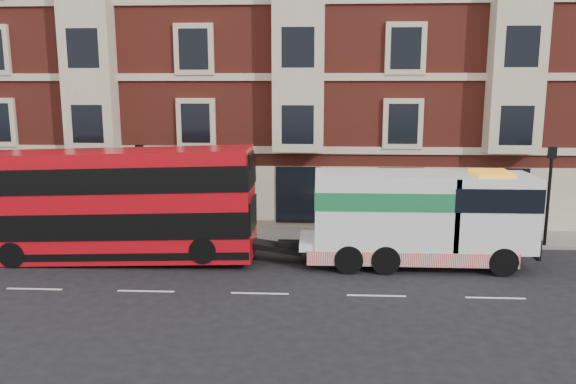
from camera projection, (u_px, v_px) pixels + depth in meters
The scene contains 7 objects.
ground at pixel (260, 294), 19.37m from camera, with size 120.00×120.00×0.00m, color black.
sidewalk at pixel (276, 235), 26.71m from camera, with size 90.00×3.00×0.15m, color slate.
victorian_terrace at pixel (294, 33), 32.22m from camera, with size 45.00×12.00×20.40m.
lamp_post_west at pixel (141, 185), 25.28m from camera, with size 0.35×0.15×4.35m.
lamp_post_east at pixel (549, 189), 24.33m from camera, with size 0.35×0.15×4.35m.
double_decker_bus at pixel (115, 203), 22.68m from camera, with size 11.22×2.58×4.54m.
tow_truck at pixel (415, 217), 22.12m from camera, with size 8.98×2.66×3.74m.
Camera 1 is at (1.96, -18.32, 7.00)m, focal length 35.00 mm.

